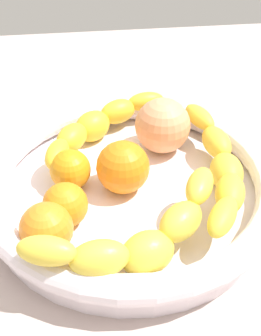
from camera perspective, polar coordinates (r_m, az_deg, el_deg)
name	(u,v)px	position (r cm, az deg, el deg)	size (l,w,h in cm)	color
kitchen_counter	(130,209)	(55.86, 0.00, -5.49)	(120.00, 120.00, 3.00)	#B9A69F
fruit_bowl	(130,184)	(53.02, 0.00, -2.15)	(36.03, 36.03, 5.36)	white
banana_draped_left	(97,125)	(60.09, -4.45, 5.70)	(17.96, 16.45, 4.68)	yellow
banana_draped_right	(220,166)	(52.99, 11.83, 0.25)	(8.77, 25.75, 5.23)	yellow
banana_arching_top	(140,237)	(42.73, 1.25, -9.14)	(21.90, 12.77, 6.03)	yellow
orange_front	(123,168)	(51.03, -0.98, -0.04)	(6.45, 6.45, 6.45)	orange
orange_mid_left	(65,205)	(47.72, -8.64, -4.87)	(5.06, 5.06, 5.06)	orange
orange_mid_right	(46,229)	(45.08, -11.10, -7.90)	(5.58, 5.58, 5.58)	orange
orange_rear	(70,170)	(52.50, -7.98, -0.22)	(5.01, 5.01, 5.01)	orange
peach_blush	(163,126)	(57.96, 4.27, 5.62)	(7.48, 7.48, 7.48)	#F59E6C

